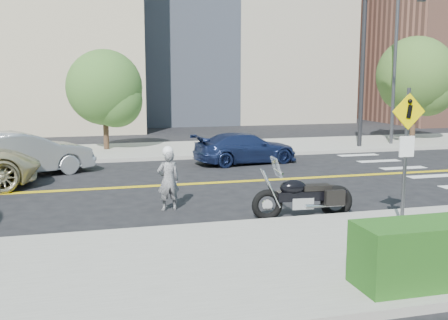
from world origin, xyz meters
The scene contains 12 objects.
ground_plane centered at (0.00, 0.00, 0.00)m, with size 120.00×120.00×0.00m, color black.
sidewalk_near centered at (0.00, -7.50, 0.07)m, with size 60.00×5.00×0.15m, color #9E9B91.
sidewalk_far centered at (0.00, 7.50, 0.07)m, with size 60.00×5.00×0.15m, color #9E9B91.
lamp_post centered at (12.00, 6.50, 4.15)m, with size 0.16×0.16×8.00m, color #4C4C51.
traffic_light centered at (10.00, 5.08, 4.67)m, with size 0.28×4.50×7.00m.
pedestrian_sign centered at (4.20, -6.31, 1.96)m, with size 0.78×0.08×3.00m.
motorcyclist centered at (-0.48, -3.10, 0.83)m, with size 0.61×0.43×1.66m.
motorcycle centered at (2.59, -4.60, 0.75)m, with size 2.45×0.75×1.49m, color black, non-canonical shape.
parked_car_silver centered at (-4.58, 2.80, 0.76)m, with size 1.62×4.64×1.53m, color #979A9E.
parked_car_blue centered at (3.61, 3.49, 0.60)m, with size 1.69×4.16×1.21m, color navy.
tree_far_a centered at (-1.60, 8.04, 2.92)m, with size 3.37×3.37×4.61m.
tree_far_b centered at (14.00, 7.71, 3.47)m, with size 3.94×3.94×5.45m.
Camera 1 is at (-2.42, -16.10, 3.37)m, focal length 42.00 mm.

